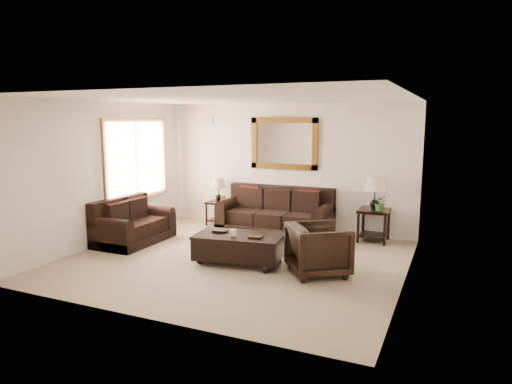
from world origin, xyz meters
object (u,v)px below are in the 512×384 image
at_px(loveseat, 132,226).
at_px(coffee_table, 239,245).
at_px(armchair, 319,247).
at_px(end_table_left, 219,194).
at_px(sofa, 276,216).
at_px(end_table_right, 375,199).

distance_m(loveseat, coffee_table, 2.50).
xyz_separation_m(loveseat, armchair, (3.83, -0.34, 0.12)).
height_order(loveseat, end_table_left, end_table_left).
height_order(sofa, end_table_right, end_table_right).
xyz_separation_m(end_table_left, armchair, (3.01, -2.35, -0.26)).
height_order(sofa, loveseat, sofa).
distance_m(sofa, loveseat, 2.93).
bearing_deg(end_table_right, armchair, -100.89).
distance_m(sofa, coffee_table, 2.19).
xyz_separation_m(sofa, end_table_left, (-1.46, 0.18, 0.35)).
relative_size(end_table_right, coffee_table, 0.85).
distance_m(end_table_left, end_table_right, 3.45).
bearing_deg(sofa, end_table_right, 3.64).
bearing_deg(end_table_right, loveseat, -155.33).
bearing_deg(armchair, loveseat, 49.42).
height_order(sofa, coffee_table, sofa).
height_order(sofa, armchair, sofa).
bearing_deg(end_table_left, armchair, -37.98).
distance_m(loveseat, end_table_right, 4.73).
height_order(end_table_left, armchair, end_table_left).
bearing_deg(armchair, coffee_table, 54.75).
relative_size(sofa, coffee_table, 1.54).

